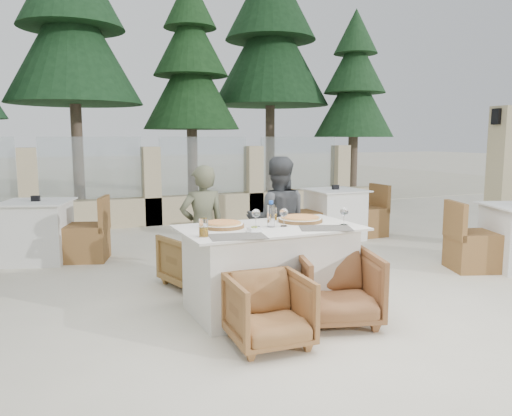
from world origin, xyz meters
name	(u,v)px	position (x,y,z in m)	size (l,w,h in m)	color
ground	(266,306)	(0.00, 0.00, 0.00)	(80.00, 80.00, 0.00)	beige
sand_patch	(94,183)	(0.00, 14.00, 0.01)	(30.00, 16.00, 0.01)	beige
perimeter_wall_far	(151,181)	(0.00, 4.80, 0.80)	(10.00, 0.34, 1.60)	#CBB98F
lantern_pillar	(501,177)	(4.20, 1.00, 1.00)	(0.34, 0.34, 2.00)	tan
pine_mid_left	(73,57)	(-1.00, 7.50, 3.25)	(2.86, 2.86, 6.50)	#1A3F1F
pine_centre	(191,96)	(1.50, 7.20, 2.50)	(2.20, 2.20, 5.00)	#1B3F1B
pine_mid_right	(270,65)	(3.80, 7.80, 3.40)	(2.99, 2.99, 6.80)	#17381B
pine_far_right	(354,110)	(5.50, 6.50, 2.25)	(1.98, 1.98, 4.50)	#1D4220
dining_table	(270,269)	(-0.01, -0.11, 0.39)	(1.60, 0.90, 0.77)	silver
placemat_near_left	(238,236)	(-0.45, -0.41, 0.77)	(0.45, 0.30, 0.00)	#5F5A52
placemat_near_right	(326,228)	(0.40, -0.38, 0.77)	(0.45, 0.30, 0.00)	#5A554D
pizza_left	(223,225)	(-0.41, 0.03, 0.79)	(0.38, 0.38, 0.05)	#D8531D
pizza_right	(300,219)	(0.37, 0.02, 0.80)	(0.42, 0.42, 0.05)	#DE5A1E
water_bottle	(271,214)	(-0.01, -0.12, 0.89)	(0.07, 0.07, 0.24)	#B5D9EE
wine_glass_centre	(256,217)	(-0.14, -0.08, 0.86)	(0.08, 0.08, 0.18)	white
wine_glass_near	(284,216)	(0.11, -0.14, 0.86)	(0.08, 0.08, 0.18)	white
wine_glass_corner	(344,215)	(0.64, -0.31, 0.86)	(0.08, 0.08, 0.18)	silver
beer_glass_left	(204,227)	(-0.69, -0.30, 0.84)	(0.07, 0.07, 0.15)	orange
beer_glass_right	(274,214)	(0.18, 0.20, 0.83)	(0.06, 0.06, 0.12)	gold
olive_dish	(254,229)	(-0.23, -0.26, 0.79)	(0.11, 0.11, 0.04)	white
armchair_far_left	(194,259)	(-0.41, 0.92, 0.28)	(0.60, 0.61, 0.56)	olive
armchair_far_right	(285,255)	(0.51, 0.58, 0.31)	(0.66, 0.68, 0.61)	#955D36
armchair_near_left	(269,310)	(-0.36, -0.81, 0.27)	(0.58, 0.59, 0.54)	#926135
armchair_near_right	(337,287)	(0.37, -0.63, 0.31)	(0.65, 0.67, 0.61)	brown
diner_left	(203,229)	(-0.38, 0.70, 0.65)	(0.47, 0.31, 1.29)	#53553E
diner_right	(277,221)	(0.41, 0.58, 0.68)	(0.66, 0.52, 1.37)	#3E4144
bg_table_a	(38,231)	(-1.91, 2.72, 0.39)	(1.64, 0.82, 0.77)	silver
bg_table_b	(335,214)	(2.31, 2.39, 0.39)	(1.64, 0.82, 0.77)	white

